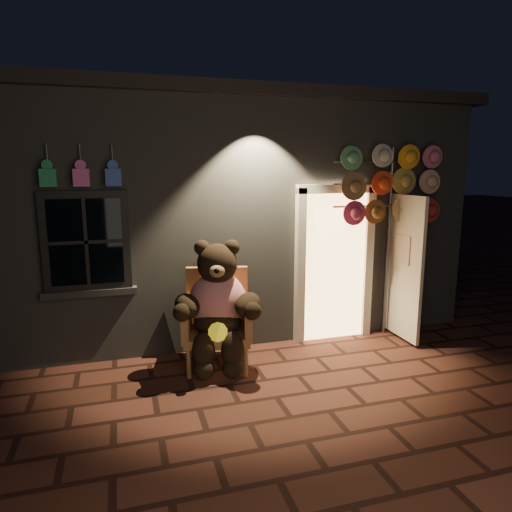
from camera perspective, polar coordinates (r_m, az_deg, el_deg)
name	(u,v)px	position (r m, az deg, el deg)	size (l,w,h in m)	color
ground	(277,397)	(5.10, 2.60, -17.23)	(60.00, 60.00, 0.00)	#562B21
shop_building	(206,206)	(8.39, -6.32, 6.29)	(7.30, 5.95, 3.51)	slate
wicker_armchair	(217,318)	(5.70, -4.87, -7.71)	(0.94, 0.88, 1.18)	#B06F44
teddy_bear	(218,305)	(5.49, -4.80, -6.17)	(1.10, 0.96, 1.55)	red
hat_rack	(392,186)	(6.59, 16.61, 8.38)	(1.60, 0.22, 2.71)	#59595E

